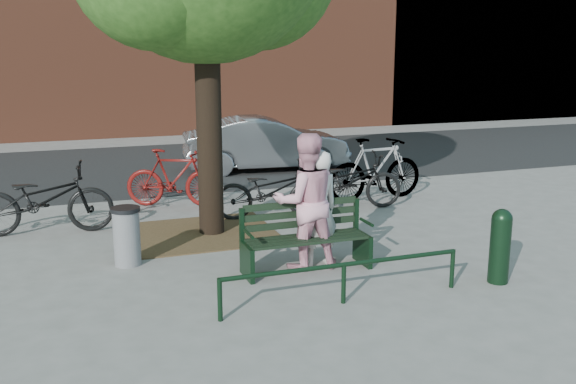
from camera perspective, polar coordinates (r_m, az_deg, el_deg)
name	(u,v)px	position (r m, az deg, el deg)	size (l,w,h in m)	color
ground	(306,270)	(8.80, 1.66, -6.98)	(90.00, 90.00, 0.00)	gray
dirt_pit	(200,233)	(10.53, -7.83, -3.67)	(2.40, 2.00, 0.02)	brown
road	(186,164)	(16.75, -9.02, 2.47)	(40.00, 7.00, 0.01)	black
park_bench	(305,235)	(8.72, 1.49, -3.86)	(1.74, 0.54, 0.97)	black
guard_railing	(344,271)	(7.62, 4.99, -7.00)	(3.06, 0.06, 0.51)	black
person_left	(318,209)	(8.77, 2.71, -1.52)	(0.59, 0.39, 1.62)	silver
person_right	(306,201)	(8.68, 1.57, -0.84)	(0.91, 0.71, 1.86)	pink
bollard	(500,243)	(8.65, 18.35, -4.36)	(0.26, 0.26, 0.98)	black
litter_bin	(127,236)	(9.17, -14.15, -3.80)	(0.40, 0.40, 0.82)	gray
bicycle_a	(44,199)	(11.04, -20.91, -0.62)	(0.76, 2.18, 1.15)	black
bicycle_b	(174,178)	(12.28, -10.09, 1.24)	(0.52, 1.84, 1.10)	#61100D
bicycle_c	(270,191)	(11.20, -1.58, 0.12)	(0.68, 1.96, 1.03)	black
bicycle_d	(376,169)	(12.70, 7.81, 2.04)	(0.59, 2.08, 1.25)	gray
bicycle_e	(349,181)	(11.99, 5.45, 0.97)	(0.70, 2.00, 1.05)	black
parked_car	(266,144)	(15.68, -2.00, 4.31)	(1.38, 3.96, 1.30)	slate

